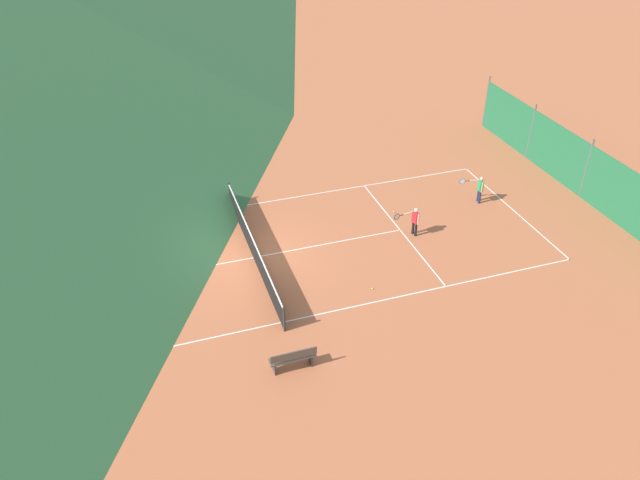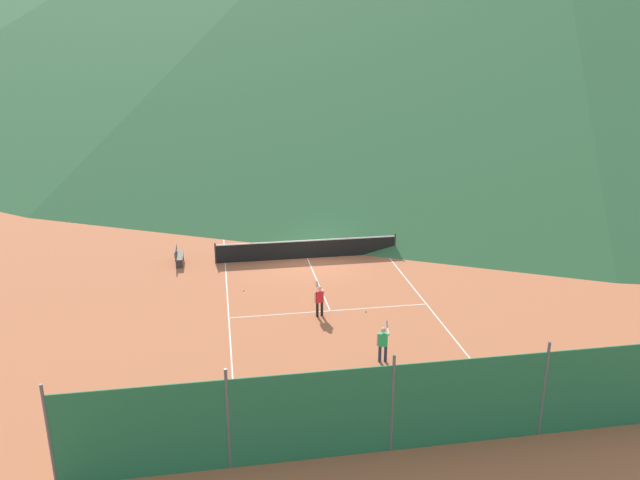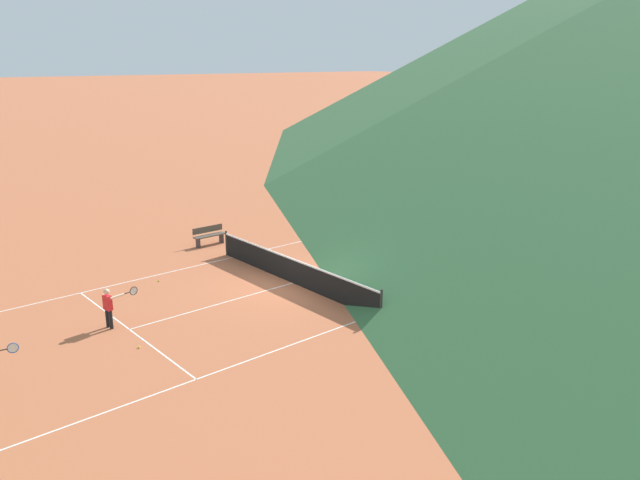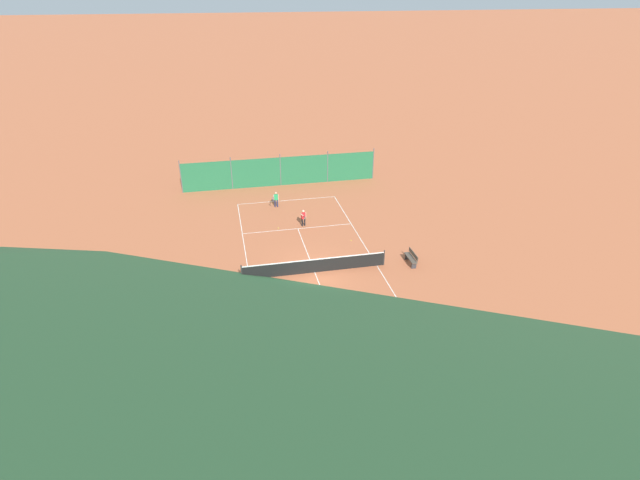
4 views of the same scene
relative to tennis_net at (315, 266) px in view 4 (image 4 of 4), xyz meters
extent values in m
plane|color=#B7603D|center=(0.00, 0.00, -0.50)|extent=(600.00, 600.00, 0.00)
cube|color=white|center=(0.00, 11.90, -0.50)|extent=(8.25, 0.05, 0.01)
cube|color=white|center=(0.00, -11.90, -0.50)|extent=(8.25, 0.05, 0.01)
cube|color=white|center=(-4.10, 0.00, -0.50)|extent=(0.05, 23.85, 0.01)
cube|color=white|center=(4.10, 0.00, -0.50)|extent=(0.05, 23.85, 0.01)
cube|color=white|center=(0.00, 6.40, -0.50)|extent=(8.20, 0.05, 0.01)
cube|color=white|center=(0.00, -6.40, -0.50)|extent=(8.20, 0.05, 0.01)
cube|color=white|center=(0.00, 0.00, -0.50)|extent=(0.05, 12.80, 0.01)
cylinder|color=#2D2D2D|center=(-4.55, 0.00, 0.03)|extent=(0.08, 0.08, 1.06)
cylinder|color=#2D2D2D|center=(4.55, 0.00, 0.03)|extent=(0.08, 0.08, 1.06)
cube|color=black|center=(0.00, 0.00, -0.04)|extent=(9.10, 0.02, 0.91)
cube|color=white|center=(0.00, 0.00, 0.43)|extent=(9.10, 0.04, 0.06)
cube|color=#236B42|center=(0.00, 15.50, 0.80)|extent=(17.20, 0.04, 2.60)
cylinder|color=#59595E|center=(-8.60, 15.50, 0.95)|extent=(0.08, 0.08, 2.90)
cylinder|color=#59595E|center=(-4.30, 15.50, 0.95)|extent=(0.08, 0.08, 2.90)
cylinder|color=#59595E|center=(0.00, 15.50, 0.95)|extent=(0.08, 0.08, 2.90)
cube|color=#236B42|center=(0.00, -15.50, 0.80)|extent=(17.20, 0.04, 2.60)
cylinder|color=#59595E|center=(-8.60, -15.50, 0.95)|extent=(0.08, 0.08, 2.90)
cylinder|color=#59595E|center=(-4.30, -15.50, 0.95)|extent=(0.08, 0.08, 2.90)
cylinder|color=#59595E|center=(0.00, -15.50, 0.95)|extent=(0.08, 0.08, 2.90)
cylinder|color=#59595E|center=(4.30, -15.50, 0.95)|extent=(0.08, 0.08, 2.90)
cylinder|color=#59595E|center=(8.60, -15.50, 0.95)|extent=(0.08, 0.08, 2.90)
cylinder|color=#23284C|center=(0.94, -10.76, -0.20)|extent=(0.11, 0.11, 0.61)
cylinder|color=#23284C|center=(1.13, -10.80, -0.20)|extent=(0.11, 0.11, 0.61)
cube|color=#239E5B|center=(1.03, -10.78, 0.34)|extent=(0.32, 0.22, 0.47)
sphere|color=tan|center=(1.03, -10.78, 0.70)|extent=(0.19, 0.19, 0.19)
cylinder|color=tan|center=(0.85, -10.74, 0.34)|extent=(0.07, 0.07, 0.47)
cylinder|color=tan|center=(1.26, -10.58, 0.53)|extent=(0.16, 0.47, 0.07)
cylinder|color=black|center=(1.33, -10.25, 0.53)|extent=(0.07, 0.22, 0.03)
torus|color=#1E4CB2|center=(1.37, -10.00, 0.53)|extent=(0.08, 0.28, 0.28)
cylinder|color=silver|center=(1.37, -10.00, 0.53)|extent=(0.05, 0.25, 0.25)
cylinder|color=black|center=(-0.60, -6.82, -0.20)|extent=(0.11, 0.11, 0.61)
cylinder|color=black|center=(-0.41, -6.79, -0.20)|extent=(0.11, 0.11, 0.61)
cube|color=red|center=(-0.50, -6.80, 0.34)|extent=(0.32, 0.22, 0.47)
sphere|color=beige|center=(-0.50, -6.80, 0.70)|extent=(0.19, 0.19, 0.19)
cylinder|color=beige|center=(-0.68, -6.84, 0.34)|extent=(0.07, 0.07, 0.47)
cylinder|color=beige|center=(-0.36, -6.54, 0.53)|extent=(0.15, 0.47, 0.07)
cylinder|color=black|center=(-0.42, -6.20, 0.53)|extent=(0.07, 0.22, 0.03)
torus|color=black|center=(-0.47, -5.96, 0.53)|extent=(0.07, 0.28, 0.28)
cylinder|color=silver|center=(-0.47, -5.96, 0.53)|extent=(0.05, 0.25, 0.25)
sphere|color=#CCE033|center=(4.22, 6.61, -0.47)|extent=(0.07, 0.07, 0.07)
sphere|color=#CCE033|center=(1.41, -6.73, -0.47)|extent=(0.07, 0.07, 0.07)
sphere|color=#CCE033|center=(-0.77, 4.44, -0.47)|extent=(0.07, 0.07, 0.07)
sphere|color=#CCE033|center=(-3.38, -3.72, -0.47)|extent=(0.07, 0.07, 0.07)
sphere|color=#CCE033|center=(2.01, 1.25, -0.47)|extent=(0.07, 0.07, 0.07)
cylinder|color=#B7B7BC|center=(5.13, 2.73, -0.22)|extent=(0.02, 0.02, 0.55)
cylinder|color=#B7B7BC|center=(5.47, 2.73, -0.22)|extent=(0.02, 0.02, 0.55)
cylinder|color=#B7B7BC|center=(5.13, 3.07, -0.22)|extent=(0.02, 0.02, 0.55)
cylinder|color=#B7B7BC|center=(5.47, 3.07, -0.22)|extent=(0.02, 0.02, 0.55)
cube|color=#B7B7BC|center=(5.30, 2.90, 0.06)|extent=(0.34, 0.34, 0.02)
cube|color=#B7B7BC|center=(5.30, 2.73, 0.22)|extent=(0.34, 0.02, 0.34)
cube|color=#B7B7BC|center=(5.30, 3.07, 0.22)|extent=(0.34, 0.02, 0.34)
cube|color=#B7B7BC|center=(5.13, 2.90, 0.22)|extent=(0.02, 0.34, 0.34)
cube|color=#B7B7BC|center=(5.47, 2.90, 0.22)|extent=(0.02, 0.34, 0.34)
sphere|color=#CCE033|center=(5.27, 2.89, 0.10)|extent=(0.07, 0.07, 0.07)
sphere|color=#CCE033|center=(5.20, 2.98, 0.10)|extent=(0.07, 0.07, 0.07)
sphere|color=#CCE033|center=(5.26, 2.83, 0.10)|extent=(0.07, 0.07, 0.07)
sphere|color=#CCE033|center=(5.34, 2.86, 0.10)|extent=(0.07, 0.07, 0.07)
sphere|color=#CCE033|center=(5.27, 2.93, 0.10)|extent=(0.07, 0.07, 0.07)
sphere|color=#CCE033|center=(5.33, 2.83, 0.10)|extent=(0.07, 0.07, 0.07)
sphere|color=#CCE033|center=(5.22, 2.89, 0.16)|extent=(0.07, 0.07, 0.07)
sphere|color=#CCE033|center=(5.28, 2.97, 0.16)|extent=(0.07, 0.07, 0.07)
sphere|color=#CCE033|center=(5.40, 2.90, 0.16)|extent=(0.07, 0.07, 0.07)
sphere|color=#CCE033|center=(5.29, 2.94, 0.16)|extent=(0.07, 0.07, 0.07)
sphere|color=#CCE033|center=(5.27, 2.85, 0.16)|extent=(0.07, 0.07, 0.07)
sphere|color=#CCE033|center=(5.31, 2.91, 0.16)|extent=(0.07, 0.07, 0.07)
sphere|color=#CCE033|center=(5.37, 2.91, 0.21)|extent=(0.07, 0.07, 0.07)
sphere|color=#CCE033|center=(5.20, 2.98, 0.21)|extent=(0.07, 0.07, 0.07)
sphere|color=#CCE033|center=(5.29, 2.80, 0.21)|extent=(0.07, 0.07, 0.07)
cube|color=#51473D|center=(-6.30, 0.22, -0.06)|extent=(0.36, 1.50, 0.05)
cube|color=#51473D|center=(-6.46, 0.22, 0.20)|extent=(0.04, 1.50, 0.28)
cube|color=#333338|center=(-6.30, 0.82, -0.28)|extent=(0.32, 0.06, 0.44)
cube|color=#333338|center=(-6.30, -0.38, -0.28)|extent=(0.32, 0.06, 0.44)
camera|label=1|loc=(-20.05, 3.90, 13.96)|focal=35.00mm
camera|label=2|loc=(-4.23, -29.24, 10.21)|focal=35.00mm
camera|label=3|loc=(17.27, -13.39, 7.51)|focal=35.00mm
camera|label=4|loc=(5.22, 26.48, 15.82)|focal=28.00mm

